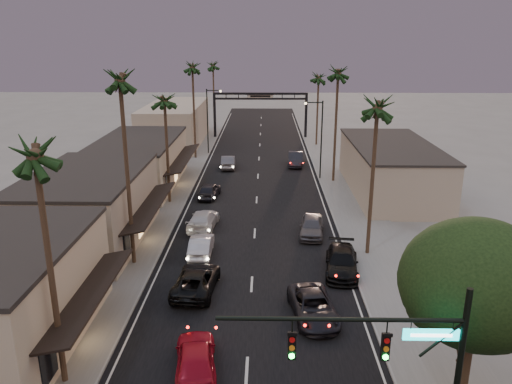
{
  "coord_description": "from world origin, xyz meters",
  "views": [
    {
      "loc": [
        0.85,
        -10.79,
        15.66
      ],
      "look_at": [
        0.04,
        31.65,
        2.5
      ],
      "focal_mm": 35.0,
      "sensor_mm": 36.0,
      "label": 1
    }
  ],
  "objects_px": {
    "traffic_signal": "(404,359)",
    "palm_rc": "(319,75)",
    "palm_lc": "(164,96)",
    "oncoming_pickup": "(196,280)",
    "streetlight_left": "(209,116)",
    "palm_ld": "(192,64)",
    "oncoming_silver": "(201,246)",
    "streetlight_right": "(319,133)",
    "curbside_black": "(342,262)",
    "palm_ra": "(378,102)",
    "palm_la": "(34,146)",
    "oncoming_red": "(196,358)",
    "palm_lb": "(119,75)",
    "arch": "(260,104)",
    "curbside_near": "(313,307)",
    "corner_tree": "(478,288)",
    "palm_rb": "(338,69)",
    "palm_far": "(213,63)"
  },
  "relations": [
    {
      "from": "corner_tree",
      "to": "curbside_black",
      "type": "xyz_separation_m",
      "value": [
        -3.28,
        13.47,
        -5.19
      ]
    },
    {
      "from": "arch",
      "to": "palm_rb",
      "type": "height_order",
      "value": "palm_rb"
    },
    {
      "from": "palm_la",
      "to": "curbside_near",
      "type": "height_order",
      "value": "palm_la"
    },
    {
      "from": "palm_lc",
      "to": "curbside_black",
      "type": "xyz_separation_m",
      "value": [
        14.8,
        -15.08,
        -9.68
      ]
    },
    {
      "from": "corner_tree",
      "to": "streetlight_left",
      "type": "distance_m",
      "value": 53.15
    },
    {
      "from": "streetlight_left",
      "to": "palm_rb",
      "type": "height_order",
      "value": "palm_rb"
    },
    {
      "from": "oncoming_pickup",
      "to": "palm_lb",
      "type": "bearing_deg",
      "value": -33.49
    },
    {
      "from": "oncoming_red",
      "to": "curbside_black",
      "type": "height_order",
      "value": "oncoming_red"
    },
    {
      "from": "palm_lb",
      "to": "oncoming_red",
      "type": "height_order",
      "value": "palm_lb"
    },
    {
      "from": "arch",
      "to": "streetlight_right",
      "type": "bearing_deg",
      "value": -74.53
    },
    {
      "from": "corner_tree",
      "to": "palm_lc",
      "type": "bearing_deg",
      "value": 122.34
    },
    {
      "from": "palm_la",
      "to": "palm_lc",
      "type": "bearing_deg",
      "value": 90.0
    },
    {
      "from": "palm_lc",
      "to": "oncoming_silver",
      "type": "relative_size",
      "value": 2.71
    },
    {
      "from": "palm_rb",
      "to": "oncoming_red",
      "type": "distance_m",
      "value": 37.74
    },
    {
      "from": "streetlight_left",
      "to": "palm_la",
      "type": "height_order",
      "value": "palm_la"
    },
    {
      "from": "palm_lc",
      "to": "oncoming_red",
      "type": "bearing_deg",
      "value": -76.81
    },
    {
      "from": "traffic_signal",
      "to": "palm_rc",
      "type": "height_order",
      "value": "palm_rc"
    },
    {
      "from": "traffic_signal",
      "to": "curbside_near",
      "type": "distance_m",
      "value": 11.97
    },
    {
      "from": "palm_rc",
      "to": "curbside_black",
      "type": "xyz_separation_m",
      "value": [
        -2.4,
        -43.08,
        -9.68
      ]
    },
    {
      "from": "palm_rb",
      "to": "palm_far",
      "type": "bearing_deg",
      "value": 116.43
    },
    {
      "from": "streetlight_right",
      "to": "oncoming_silver",
      "type": "bearing_deg",
      "value": -116.92
    },
    {
      "from": "palm_lc",
      "to": "palm_ra",
      "type": "height_order",
      "value": "palm_ra"
    },
    {
      "from": "traffic_signal",
      "to": "palm_ra",
      "type": "xyz_separation_m",
      "value": [
        2.91,
        20.0,
        6.36
      ]
    },
    {
      "from": "streetlight_left",
      "to": "palm_ld",
      "type": "bearing_deg",
      "value": -119.25
    },
    {
      "from": "palm_rc",
      "to": "curbside_black",
      "type": "relative_size",
      "value": 2.26
    },
    {
      "from": "curbside_black",
      "to": "palm_far",
      "type": "bearing_deg",
      "value": 111.4
    },
    {
      "from": "arch",
      "to": "palm_lb",
      "type": "distance_m",
      "value": 49.39
    },
    {
      "from": "oncoming_red",
      "to": "curbside_near",
      "type": "relative_size",
      "value": 0.94
    },
    {
      "from": "streetlight_left",
      "to": "oncoming_pickup",
      "type": "height_order",
      "value": "streetlight_left"
    },
    {
      "from": "streetlight_left",
      "to": "palm_ld",
      "type": "distance_m",
      "value": 7.88
    },
    {
      "from": "palm_lc",
      "to": "oncoming_silver",
      "type": "xyz_separation_m",
      "value": [
        4.68,
        -12.34,
        -9.73
      ]
    },
    {
      "from": "traffic_signal",
      "to": "streetlight_right",
      "type": "height_order",
      "value": "streetlight_right"
    },
    {
      "from": "arch",
      "to": "palm_rb",
      "type": "relative_size",
      "value": 1.07
    },
    {
      "from": "palm_ra",
      "to": "curbside_black",
      "type": "distance_m",
      "value": 11.35
    },
    {
      "from": "traffic_signal",
      "to": "curbside_near",
      "type": "xyz_separation_m",
      "value": [
        -1.99,
        10.97,
        -4.37
      ]
    },
    {
      "from": "palm_lb",
      "to": "oncoming_pickup",
      "type": "height_order",
      "value": "palm_lb"
    },
    {
      "from": "oncoming_silver",
      "to": "curbside_black",
      "type": "distance_m",
      "value": 10.48
    },
    {
      "from": "streetlight_left",
      "to": "streetlight_right",
      "type": "bearing_deg",
      "value": -43.21
    },
    {
      "from": "arch",
      "to": "palm_lb",
      "type": "relative_size",
      "value": 1.0
    },
    {
      "from": "palm_la",
      "to": "palm_rc",
      "type": "distance_m",
      "value": 57.63
    },
    {
      "from": "oncoming_silver",
      "to": "streetlight_right",
      "type": "bearing_deg",
      "value": -117.41
    },
    {
      "from": "streetlight_right",
      "to": "curbside_black",
      "type": "relative_size",
      "value": 1.66
    },
    {
      "from": "arch",
      "to": "palm_ra",
      "type": "relative_size",
      "value": 1.15
    },
    {
      "from": "palm_rb",
      "to": "curbside_near",
      "type": "relative_size",
      "value": 2.76
    },
    {
      "from": "palm_lb",
      "to": "palm_lc",
      "type": "xyz_separation_m",
      "value": [
        0.0,
        14.0,
        -2.92
      ]
    },
    {
      "from": "oncoming_pickup",
      "to": "palm_ld",
      "type": "bearing_deg",
      "value": -77.78
    },
    {
      "from": "traffic_signal",
      "to": "palm_lb",
      "type": "height_order",
      "value": "palm_lb"
    },
    {
      "from": "palm_lc",
      "to": "curbside_near",
      "type": "bearing_deg",
      "value": -59.68
    },
    {
      "from": "palm_la",
      "to": "palm_rb",
      "type": "distance_m",
      "value": 39.01
    },
    {
      "from": "palm_lc",
      "to": "oncoming_pickup",
      "type": "bearing_deg",
      "value": -74.27
    }
  ]
}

